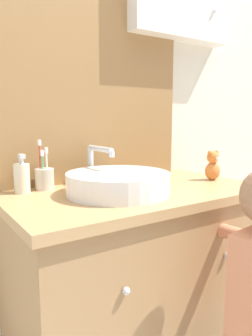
{
  "coord_description": "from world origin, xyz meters",
  "views": [
    {
      "loc": [
        -0.73,
        -0.71,
        1.1
      ],
      "look_at": [
        -0.08,
        0.27,
        0.92
      ],
      "focal_mm": 35.0,
      "sensor_mm": 36.0,
      "label": 1
    }
  ],
  "objects_px": {
    "sink_basin": "(118,182)",
    "teddy_bear": "(213,166)",
    "toothbrush_holder": "(44,178)",
    "soap_dispenser": "(22,178)"
  },
  "relations": [
    {
      "from": "sink_basin",
      "to": "teddy_bear",
      "type": "relative_size",
      "value": 3.25
    },
    {
      "from": "sink_basin",
      "to": "teddy_bear",
      "type": "bearing_deg",
      "value": -1.11
    },
    {
      "from": "toothbrush_holder",
      "to": "sink_basin",
      "type": "bearing_deg",
      "value": -47.13
    },
    {
      "from": "toothbrush_holder",
      "to": "teddy_bear",
      "type": "bearing_deg",
      "value": -17.9
    },
    {
      "from": "sink_basin",
      "to": "teddy_bear",
      "type": "distance_m",
      "value": 0.51
    },
    {
      "from": "toothbrush_holder",
      "to": "teddy_bear",
      "type": "height_order",
      "value": "toothbrush_holder"
    },
    {
      "from": "soap_dispenser",
      "to": "teddy_bear",
      "type": "height_order",
      "value": "soap_dispenser"
    },
    {
      "from": "teddy_bear",
      "to": "sink_basin",
      "type": "bearing_deg",
      "value": 178.89
    },
    {
      "from": "soap_dispenser",
      "to": "toothbrush_holder",
      "type": "bearing_deg",
      "value": 7.49
    },
    {
      "from": "sink_basin",
      "to": "toothbrush_holder",
      "type": "xyz_separation_m",
      "value": [
        -0.2,
        0.22,
        0.0
      ]
    }
  ]
}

